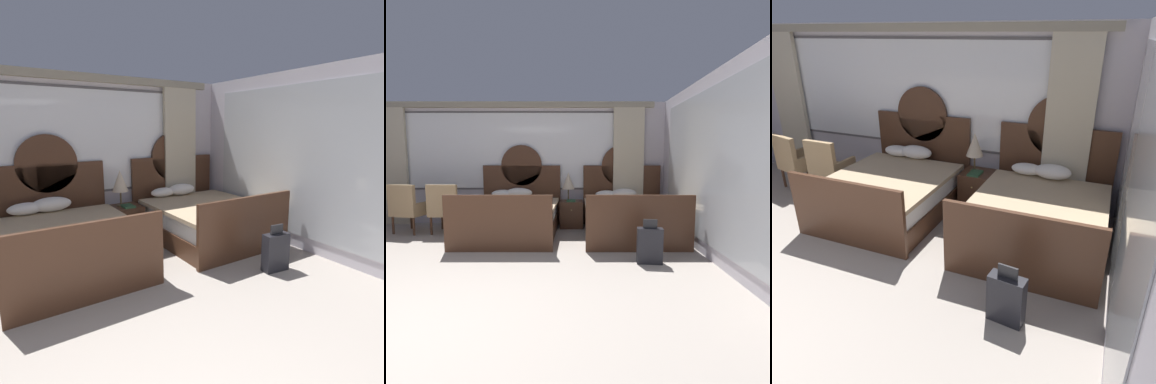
{
  "view_description": "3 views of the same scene",
  "coord_description": "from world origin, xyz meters",
  "views": [
    {
      "loc": [
        -0.61,
        -0.97,
        1.86
      ],
      "look_at": [
        1.68,
        2.47,
        1.02
      ],
      "focal_mm": 30.03,
      "sensor_mm": 36.0,
      "label": 1
    },
    {
      "loc": [
        1.49,
        -2.41,
        1.47
      ],
      "look_at": [
        1.52,
        2.85,
        0.88
      ],
      "focal_mm": 28.32,
      "sensor_mm": 36.0,
      "label": 2
    },
    {
      "loc": [
        3.16,
        -0.9,
        2.55
      ],
      "look_at": [
        1.72,
        2.56,
        0.88
      ],
      "focal_mm": 33.54,
      "sensor_mm": 36.0,
      "label": 3
    }
  ],
  "objects": [
    {
      "name": "armchair_by_window_left",
      "position": [
        -1.1,
        3.46,
        0.52
      ],
      "size": [
        0.57,
        0.57,
        0.97
      ],
      "color": "tan",
      "rests_on": "ground_plane"
    },
    {
      "name": "table_lamp_on_nightstand",
      "position": [
        1.29,
        4.03,
        0.99
      ],
      "size": [
        0.27,
        0.27,
        0.61
      ],
      "color": "brown",
      "rests_on": "nightstand_between_beds"
    },
    {
      "name": "ground_plane",
      "position": [
        0.0,
        0.0,
        0.0
      ],
      "size": [
        24.0,
        24.0,
        0.0
      ],
      "primitive_type": "plane",
      "color": "#9E9389"
    },
    {
      "name": "bed_near_mirror",
      "position": [
        2.46,
        3.33,
        0.36
      ],
      "size": [
        1.7,
        2.12,
        1.76
      ],
      "color": "#472B1C",
      "rests_on": "ground_plane"
    },
    {
      "name": "suitcase_on_floor",
      "position": [
        2.5,
        1.72,
        0.26
      ],
      "size": [
        0.37,
        0.19,
        0.63
      ],
      "color": "black",
      "rests_on": "ground_plane"
    },
    {
      "name": "bed_near_window",
      "position": [
        0.24,
        3.33,
        0.36
      ],
      "size": [
        1.7,
        2.12,
        1.76
      ],
      "color": "#472B1C",
      "rests_on": "ground_plane"
    },
    {
      "name": "wall_right_mirror",
      "position": [
        3.44,
        1.92,
        1.35
      ],
      "size": [
        0.08,
        4.98,
        2.7
      ],
      "color": "silver",
      "rests_on": "ground_plane"
    },
    {
      "name": "wall_back_window",
      "position": [
        0.0,
        4.38,
        1.44
      ],
      "size": [
        6.81,
        0.22,
        2.7
      ],
      "color": "silver",
      "rests_on": "ground_plane"
    },
    {
      "name": "nightstand_between_beds",
      "position": [
        1.36,
        3.99,
        0.28
      ],
      "size": [
        0.48,
        0.51,
        0.57
      ],
      "color": "#472B1C",
      "rests_on": "ground_plane"
    },
    {
      "name": "armchair_by_window_centre",
      "position": [
        -1.84,
        3.46,
        0.52
      ],
      "size": [
        0.68,
        0.68,
        0.97
      ],
      "color": "tan",
      "rests_on": "ground_plane"
    },
    {
      "name": "book_on_nightstand",
      "position": [
        1.35,
        3.89,
        0.58
      ],
      "size": [
        0.18,
        0.26,
        0.03
      ],
      "color": "#285133",
      "rests_on": "nightstand_between_beds"
    }
  ]
}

